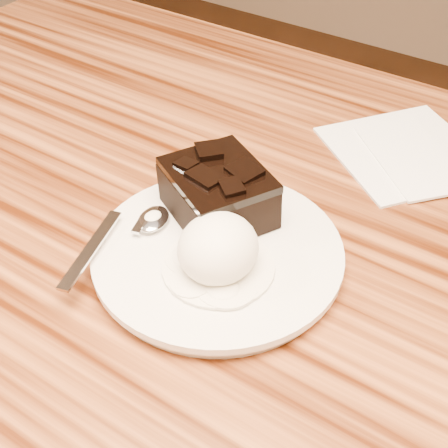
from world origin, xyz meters
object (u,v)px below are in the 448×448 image
Objects in this scene: ice_cream_scoop at (218,248)px; napkin at (406,151)px; spoon at (153,220)px; plate at (218,256)px; brownie at (218,196)px.

ice_cream_scoop is 0.29m from napkin.
plate is at bearing -11.40° from spoon.
brownie is at bearing 124.40° from ice_cream_scoop.
brownie reaches higher than plate.
napkin is at bearing 73.97° from plate.
napkin is (0.10, 0.22, -0.04)m from brownie.
plate is at bearing 125.51° from ice_cream_scoop.
plate is at bearing -56.17° from brownie.
brownie is at bearing -114.73° from napkin.
brownie is 0.07m from ice_cream_scoop.
ice_cream_scoop is (0.04, -0.06, 0.00)m from brownie.
ice_cream_scoop is 0.09m from spoon.
spoon is at bearing 169.88° from ice_cream_scoop.
brownie reaches higher than spoon.
brownie is 0.06m from spoon.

